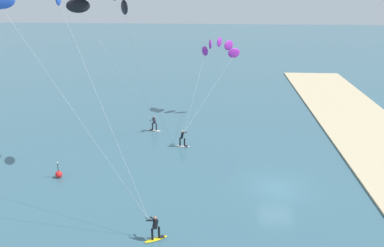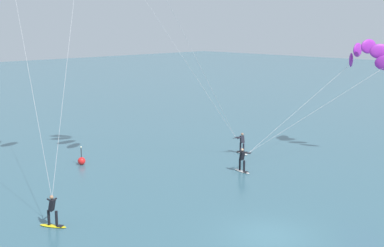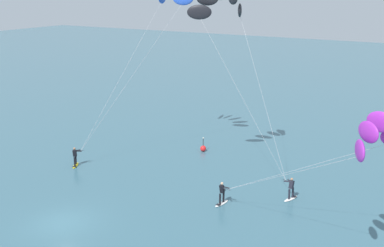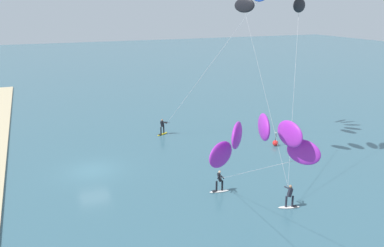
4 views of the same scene
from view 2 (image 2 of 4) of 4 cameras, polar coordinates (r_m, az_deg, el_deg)
ground_plane at (r=26.19m, az=8.40°, el=-12.08°), size 240.00×240.00×0.00m
kitesurfer_nearshore at (r=41.92m, az=18.25°, el=6.78°), size 12.29×6.60×9.00m
marker_buoy at (r=38.89m, az=-12.04°, el=-4.02°), size 0.56×0.56×1.38m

